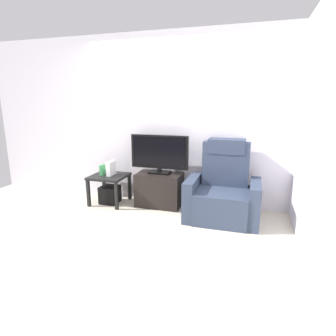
{
  "coord_description": "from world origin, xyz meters",
  "views": [
    {
      "loc": [
        1.27,
        -3.08,
        1.59
      ],
      "look_at": [
        0.19,
        0.5,
        0.7
      ],
      "focal_mm": 30.03,
      "sensor_mm": 36.0,
      "label": 1
    }
  ],
  "objects_px": {
    "side_table": "(109,180)",
    "book_upright": "(102,170)",
    "game_console": "(111,168)",
    "tv_stand": "(159,190)",
    "subwoofer_box": "(110,194)",
    "recliner_armchair": "(223,192)",
    "television": "(159,153)"
  },
  "relations": [
    {
      "from": "recliner_armchair",
      "to": "television",
      "type": "bearing_deg",
      "value": 172.62
    },
    {
      "from": "recliner_armchair",
      "to": "side_table",
      "type": "height_order",
      "value": "recliner_armchair"
    },
    {
      "from": "tv_stand",
      "to": "book_upright",
      "type": "xyz_separation_m",
      "value": [
        -0.89,
        -0.14,
        0.28
      ]
    },
    {
      "from": "side_table",
      "to": "game_console",
      "type": "xyz_separation_m",
      "value": [
        0.04,
        0.01,
        0.18
      ]
    },
    {
      "from": "television",
      "to": "recliner_armchair",
      "type": "distance_m",
      "value": 1.11
    },
    {
      "from": "tv_stand",
      "to": "subwoofer_box",
      "type": "xyz_separation_m",
      "value": [
        -0.79,
        -0.12,
        -0.12
      ]
    },
    {
      "from": "subwoofer_box",
      "to": "book_upright",
      "type": "bearing_deg",
      "value": -168.69
    },
    {
      "from": "recliner_armchair",
      "to": "book_upright",
      "type": "xyz_separation_m",
      "value": [
        -1.89,
        0.06,
        0.17
      ]
    },
    {
      "from": "television",
      "to": "game_console",
      "type": "xyz_separation_m",
      "value": [
        -0.76,
        -0.12,
        -0.25
      ]
    },
    {
      "from": "tv_stand",
      "to": "subwoofer_box",
      "type": "bearing_deg",
      "value": -171.75
    },
    {
      "from": "recliner_armchair",
      "to": "subwoofer_box",
      "type": "height_order",
      "value": "recliner_armchair"
    },
    {
      "from": "recliner_armchair",
      "to": "game_console",
      "type": "relative_size",
      "value": 4.84
    },
    {
      "from": "side_table",
      "to": "book_upright",
      "type": "height_order",
      "value": "book_upright"
    },
    {
      "from": "tv_stand",
      "to": "game_console",
      "type": "height_order",
      "value": "game_console"
    },
    {
      "from": "subwoofer_box",
      "to": "tv_stand",
      "type": "bearing_deg",
      "value": 8.25
    },
    {
      "from": "book_upright",
      "to": "subwoofer_box",
      "type": "bearing_deg",
      "value": 11.31
    },
    {
      "from": "tv_stand",
      "to": "side_table",
      "type": "bearing_deg",
      "value": -171.75
    },
    {
      "from": "subwoofer_box",
      "to": "game_console",
      "type": "xyz_separation_m",
      "value": [
        0.04,
        0.01,
        0.43
      ]
    },
    {
      "from": "book_upright",
      "to": "game_console",
      "type": "height_order",
      "value": "game_console"
    },
    {
      "from": "book_upright",
      "to": "game_console",
      "type": "bearing_deg",
      "value": 12.53
    },
    {
      "from": "television",
      "to": "recliner_armchair",
      "type": "bearing_deg",
      "value": -11.97
    },
    {
      "from": "game_console",
      "to": "tv_stand",
      "type": "bearing_deg",
      "value": 7.89
    },
    {
      "from": "recliner_armchair",
      "to": "book_upright",
      "type": "relative_size",
      "value": 6.66
    },
    {
      "from": "television",
      "to": "recliner_armchair",
      "type": "xyz_separation_m",
      "value": [
        0.99,
        -0.21,
        -0.45
      ]
    },
    {
      "from": "recliner_armchair",
      "to": "tv_stand",
      "type": "bearing_deg",
      "value": 173.68
    },
    {
      "from": "recliner_armchair",
      "to": "book_upright",
      "type": "height_order",
      "value": "recliner_armchair"
    },
    {
      "from": "tv_stand",
      "to": "subwoofer_box",
      "type": "distance_m",
      "value": 0.81
    },
    {
      "from": "recliner_armchair",
      "to": "book_upright",
      "type": "distance_m",
      "value": 1.9
    },
    {
      "from": "television",
      "to": "recliner_armchair",
      "type": "height_order",
      "value": "television"
    },
    {
      "from": "side_table",
      "to": "book_upright",
      "type": "xyz_separation_m",
      "value": [
        -0.1,
        -0.02,
        0.15
      ]
    },
    {
      "from": "subwoofer_box",
      "to": "game_console",
      "type": "height_order",
      "value": "game_console"
    },
    {
      "from": "tv_stand",
      "to": "television",
      "type": "xyz_separation_m",
      "value": [
        0.0,
        0.02,
        0.57
      ]
    }
  ]
}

